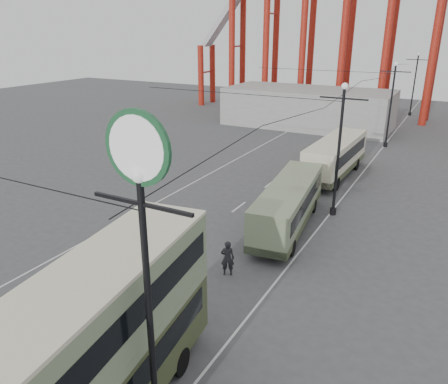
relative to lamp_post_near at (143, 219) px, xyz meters
The scene contains 11 objects.
ground 10.11m from the lamp_post_near, 151.82° to the left, with size 160.00×160.00×0.00m, color #444446.
road_markings 24.87m from the lamp_post_near, 105.88° to the left, with size 12.52×120.00×0.01m.
lamp_post_near is the anchor object (origin of this frame).
lamp_post_mid 21.24m from the lamp_post_near, 90.00° to the left, with size 3.20×0.44×9.32m.
lamp_post_far 43.12m from the lamp_post_near, 90.00° to the left, with size 3.20×0.44×9.32m.
lamp_post_distant 65.08m from the lamp_post_near, 90.00° to the left, with size 3.20×0.44×9.32m.
fairground_shed 51.61m from the lamp_post_near, 103.06° to the left, with size 22.00×10.00×5.00m, color gray.
double_decker_bus 4.90m from the lamp_post_near, 166.16° to the right, with size 4.25×11.33×5.94m.
single_decker_green 18.47m from the lamp_post_near, 96.82° to the left, with size 3.87×11.19×3.10m.
single_decker_cream 30.37m from the lamp_post_near, 94.42° to the left, with size 3.04×10.98×3.39m.
pedestrian 12.52m from the lamp_post_near, 105.58° to the left, with size 0.73×0.48×2.02m, color black.
Camera 1 is at (12.52, -11.23, 12.58)m, focal length 35.00 mm.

